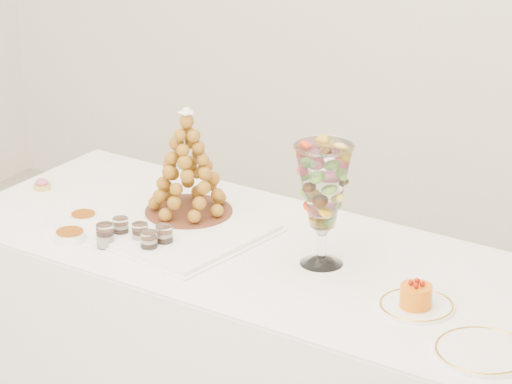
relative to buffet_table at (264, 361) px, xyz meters
The scene contains 15 objects.
buffet_table is the anchor object (origin of this frame).
lace_tray 0.51m from the buffet_table, behind, with size 0.58×0.44×0.02m, color white.
macaron_vase 0.63m from the buffet_table, ahead, with size 0.16×0.16×0.36m.
cake_plate 0.66m from the buffet_table, 11.85° to the right, with size 0.20×0.20×0.01m, color white.
spare_plate 0.89m from the buffet_table, 18.38° to the right, with size 0.25×0.25×0.01m, color white.
pink_tart 0.95m from the buffet_table, behind, with size 0.06×0.06×0.04m.
verrine_a 0.59m from the buffet_table, 162.18° to the right, with size 0.05×0.05×0.06m, color white.
verrine_b 0.55m from the buffet_table, 157.71° to the right, with size 0.05×0.05×0.06m, color white.
verrine_c 0.50m from the buffet_table, 154.43° to the right, with size 0.05×0.05×0.07m, color white.
verrine_d 0.62m from the buffet_table, 153.71° to the right, with size 0.05×0.05×0.07m, color white.
verrine_e 0.52m from the buffet_table, 147.26° to the right, with size 0.05×0.05×0.07m, color white.
ramekin_back 0.71m from the buffet_table, behind, with size 0.08×0.08×0.03m, color white.
ramekin_front 0.70m from the buffet_table, 157.07° to the right, with size 0.09×0.09×0.03m, color white.
croquembouche 0.65m from the buffet_table, 163.46° to the left, with size 0.27×0.27×0.34m.
mousse_cake 0.68m from the buffet_table, 12.85° to the right, with size 0.09×0.09×0.08m.
Camera 1 is at (1.65, -2.46, 2.23)m, focal length 85.00 mm.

